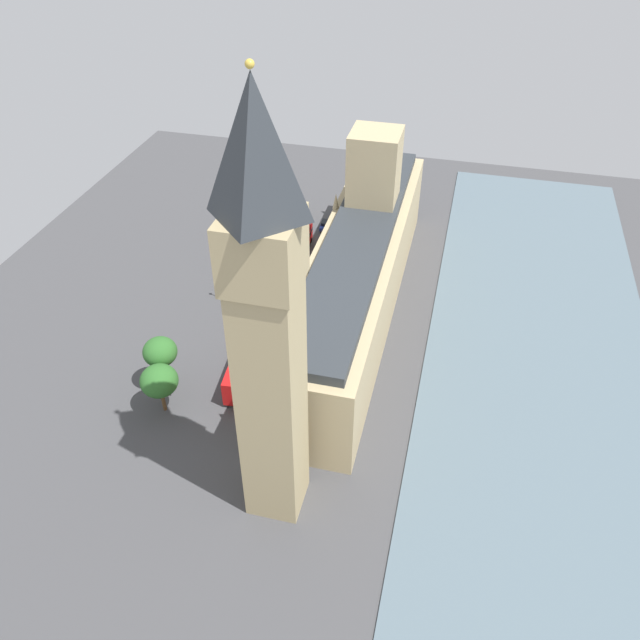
% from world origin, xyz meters
% --- Properties ---
extents(ground_plane, '(143.14, 143.14, 0.00)m').
position_xyz_m(ground_plane, '(0.00, 0.00, 0.00)').
color(ground_plane, '#424244').
extents(river_thames, '(37.57, 128.83, 0.25)m').
position_xyz_m(river_thames, '(-34.66, 0.00, 0.12)').
color(river_thames, slate).
rests_on(river_thames, ground).
extents(parliament_building, '(13.92, 73.14, 29.36)m').
position_xyz_m(parliament_building, '(-1.99, -1.62, 8.87)').
color(parliament_building, tan).
rests_on(parliament_building, ground).
extents(clock_tower, '(7.72, 7.72, 56.58)m').
position_xyz_m(clock_tower, '(-0.14, 42.51, 29.26)').
color(clock_tower, tan).
rests_on(clock_tower, ground).
extents(car_blue_far_end, '(1.99, 4.17, 1.74)m').
position_xyz_m(car_blue_far_end, '(10.70, -28.32, 0.88)').
color(car_blue_far_end, navy).
rests_on(car_blue_far_end, ground).
extents(double_decker_bus_by_river_gate, '(3.21, 10.64, 4.75)m').
position_xyz_m(double_decker_bus_by_river_gate, '(13.11, -18.09, 2.63)').
color(double_decker_bus_by_river_gate, red).
rests_on(double_decker_bus_by_river_gate, ground).
extents(car_black_under_trees, '(2.21, 4.42, 1.74)m').
position_xyz_m(car_black_under_trees, '(11.31, -9.85, 0.89)').
color(car_black_under_trees, black).
rests_on(car_black_under_trees, ground).
extents(car_white_leading, '(2.14, 4.57, 1.74)m').
position_xyz_m(car_white_leading, '(14.82, 7.59, 0.89)').
color(car_white_leading, silver).
rests_on(car_white_leading, ground).
extents(double_decker_bus_corner, '(3.55, 10.70, 4.75)m').
position_xyz_m(double_decker_bus_corner, '(12.20, 23.40, 2.63)').
color(double_decker_bus_corner, red).
rests_on(double_decker_bus_corner, ground).
extents(pedestrian_opposite_hall, '(0.55, 0.45, 1.54)m').
position_xyz_m(pedestrian_opposite_hall, '(7.18, -9.44, 0.69)').
color(pedestrian_opposite_hall, '#336B60').
rests_on(pedestrian_opposite_hall, ground).
extents(plane_tree_midblock, '(5.69, 5.69, 8.47)m').
position_xyz_m(plane_tree_midblock, '(21.52, 31.26, 6.02)').
color(plane_tree_midblock, brown).
rests_on(plane_tree_midblock, ground).
extents(plane_tree_trailing, '(5.28, 5.28, 9.66)m').
position_xyz_m(plane_tree_trailing, '(23.35, 26.58, 7.36)').
color(plane_tree_trailing, brown).
rests_on(plane_tree_trailing, ground).
extents(plane_tree_near_tower, '(5.40, 5.40, 8.00)m').
position_xyz_m(plane_tree_near_tower, '(22.69, -27.04, 5.67)').
color(plane_tree_near_tower, brown).
rests_on(plane_tree_near_tower, ground).
extents(street_lamp_kerbside, '(0.56, 0.56, 6.50)m').
position_xyz_m(street_lamp_kerbside, '(22.94, 2.14, 4.52)').
color(street_lamp_kerbside, black).
rests_on(street_lamp_kerbside, ground).
extents(street_lamp_slot_10, '(0.56, 0.56, 6.02)m').
position_xyz_m(street_lamp_slot_10, '(22.00, 28.28, 4.23)').
color(street_lamp_slot_10, black).
rests_on(street_lamp_slot_10, ground).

